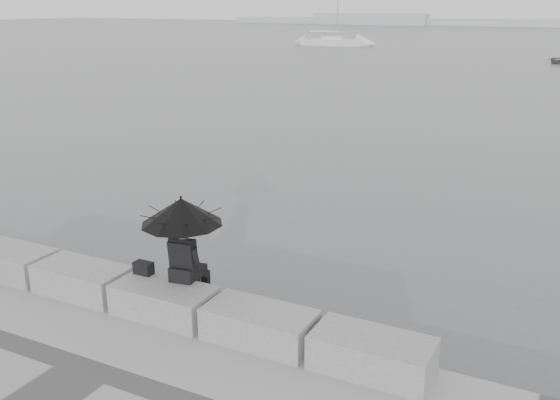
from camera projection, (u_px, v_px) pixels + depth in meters
The scene contains 11 objects.
ground at pixel (183, 331), 10.32m from camera, with size 360.00×360.00×0.00m, color #4E5154.
stone_block_far_left at pixel (11, 262), 11.19m from camera, with size 1.60×0.80×0.50m, color slate.
stone_block_left at pixel (82, 280), 10.45m from camera, with size 1.60×0.80×0.50m, color slate.
stone_block_centre at pixel (164, 301), 9.72m from camera, with size 1.60×0.80×0.50m, color slate.
stone_block_right at pixel (260, 325), 8.98m from camera, with size 1.60×0.80×0.50m, color slate.
stone_block_far_right at pixel (372, 354), 8.24m from camera, with size 1.60×0.80×0.50m, color slate.
seated_person at pixel (182, 219), 9.56m from camera, with size 1.28×1.28×1.39m.
bag at pixel (144, 268), 10.06m from camera, with size 0.31×0.18×0.20m, color black.
distant_landmass at pixel (544, 23), 144.76m from camera, with size 180.00×8.00×2.80m.
sailboat_left at pixel (333, 42), 80.32m from camera, with size 8.17×3.05×12.90m.
dinghy at pixel (558, 60), 57.16m from camera, with size 3.04×1.29×0.51m, color gray.
Camera 1 is at (5.61, -7.45, 5.18)m, focal length 40.00 mm.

